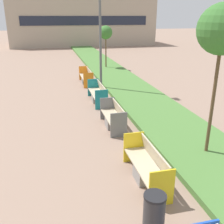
% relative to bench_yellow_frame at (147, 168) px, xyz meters
% --- Properties ---
extents(planter_grass_strip, '(2.80, 120.00, 0.18)m').
position_rel_bench_yellow_frame_xyz_m(planter_grass_strip, '(2.26, 4.27, -0.28)').
color(planter_grass_strip, '#4C7A38').
rests_on(planter_grass_strip, ground).
extents(building_backdrop, '(20.56, 7.79, 6.45)m').
position_rel_bench_yellow_frame_xyz_m(building_backdrop, '(3.06, 35.73, 2.86)').
color(building_backdrop, tan).
rests_on(building_backdrop, ground).
extents(bench_yellow_frame, '(0.65, 2.10, 0.94)m').
position_rel_bench_yellow_frame_xyz_m(bench_yellow_frame, '(0.00, 0.00, 0.00)').
color(bench_yellow_frame, gray).
rests_on(bench_yellow_frame, ground).
extents(bench_grey_frame, '(0.65, 1.91, 0.94)m').
position_rel_bench_yellow_frame_xyz_m(bench_grey_frame, '(-0.00, 3.68, -0.01)').
color(bench_grey_frame, gray).
rests_on(bench_grey_frame, ground).
extents(bench_teal_frame, '(0.65, 2.36, 0.94)m').
position_rel_bench_yellow_frame_xyz_m(bench_teal_frame, '(0.00, 7.03, 0.01)').
color(bench_teal_frame, gray).
rests_on(bench_teal_frame, ground).
extents(bench_orange_frame, '(0.65, 2.30, 0.94)m').
position_rel_bench_yellow_frame_xyz_m(bench_orange_frame, '(0.00, 11.02, 0.01)').
color(bench_orange_frame, gray).
rests_on(bench_orange_frame, ground).
extents(litter_bin, '(0.45, 0.45, 0.98)m').
position_rel_bench_yellow_frame_xyz_m(litter_bin, '(-0.55, -1.83, 0.12)').
color(litter_bin, '#2D2D30').
rests_on(litter_bin, ground).
extents(street_lamp_post, '(0.24, 0.44, 8.32)m').
position_rel_bench_yellow_frame_xyz_m(street_lamp_post, '(0.61, 9.27, 4.18)').
color(street_lamp_post, '#56595B').
rests_on(street_lamp_post, ground).
extents(sapling_tree_near, '(1.38, 1.38, 4.51)m').
position_rel_bench_yellow_frame_xyz_m(sapling_tree_near, '(2.28, 0.79, 3.43)').
color(sapling_tree_near, brown).
rests_on(sapling_tree_near, ground).
extents(sapling_tree_far, '(1.06, 1.06, 3.46)m').
position_rel_bench_yellow_frame_xyz_m(sapling_tree_far, '(2.28, 15.55, 2.52)').
color(sapling_tree_far, brown).
rests_on(sapling_tree_far, ground).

